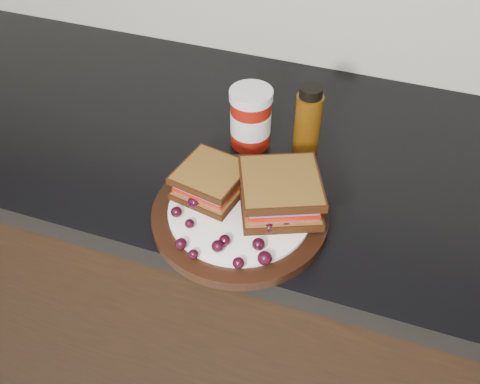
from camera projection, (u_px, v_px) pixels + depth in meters
The scene contains 28 objects.
base_cabinets at pixel (169, 267), 1.37m from camera, with size 3.96×0.58×0.86m, color black.
countertop at pixel (149, 127), 1.06m from camera, with size 3.98×0.60×0.04m, color black.
plate at pixel (240, 215), 0.85m from camera, with size 0.28×0.28×0.02m, color black.
sandwich_left at pixel (211, 181), 0.85m from camera, with size 0.10×0.10×0.05m, color brown, non-canonical shape.
sandwich_right at pixel (280, 193), 0.82m from camera, with size 0.12×0.12×0.06m, color brown, non-canonical shape.
grape_0 at pixel (176, 212), 0.82m from camera, with size 0.02×0.02×0.02m, color black.
grape_1 at pixel (190, 224), 0.80m from camera, with size 0.02×0.02×0.01m, color black.
grape_2 at pixel (181, 244), 0.77m from camera, with size 0.02×0.02×0.02m, color black.
grape_3 at pixel (193, 254), 0.76m from camera, with size 0.02×0.02×0.01m, color black.
grape_4 at pixel (218, 246), 0.77m from camera, with size 0.02×0.02×0.02m, color black.
grape_5 at pixel (225, 240), 0.78m from camera, with size 0.02×0.02×0.02m, color black.
grape_6 at pixel (238, 263), 0.75m from camera, with size 0.02×0.02×0.02m, color black.
grape_7 at pixel (265, 258), 0.75m from camera, with size 0.02×0.02×0.02m, color black.
grape_8 at pixel (258, 244), 0.77m from camera, with size 0.02×0.02×0.02m, color black.
grape_9 at pixel (269, 227), 0.80m from camera, with size 0.02×0.02×0.02m, color black.
grape_10 at pixel (286, 225), 0.80m from camera, with size 0.02×0.02×0.02m, color black.
grape_11 at pixel (287, 211), 0.82m from camera, with size 0.02×0.02×0.02m, color black.
grape_12 at pixel (285, 207), 0.83m from camera, with size 0.02×0.02×0.02m, color black.
grape_13 at pixel (289, 186), 0.86m from camera, with size 0.02×0.02×0.02m, color black.
grape_14 at pixel (215, 180), 0.87m from camera, with size 0.02×0.02×0.02m, color black.
grape_15 at pixel (213, 192), 0.85m from camera, with size 0.02×0.02×0.02m, color black.
grape_16 at pixel (195, 192), 0.85m from camera, with size 0.02×0.02×0.02m, color black.
grape_17 at pixel (194, 202), 0.83m from camera, with size 0.02×0.02×0.02m, color black.
grape_18 at pixel (213, 173), 0.88m from camera, with size 0.02×0.02×0.02m, color black.
grape_19 at pixel (208, 183), 0.87m from camera, with size 0.02×0.02×0.02m, color black.
grape_20 at pixel (205, 198), 0.84m from camera, with size 0.02×0.02×0.02m, color black.
condiment_jar at pixel (251, 118), 0.95m from camera, with size 0.08×0.08×0.11m, color maroon.
oil_bottle at pixel (308, 120), 0.93m from camera, with size 0.05×0.05×0.13m, color #4C2B07.
Camera 1 is at (0.45, 0.96, 1.53)m, focal length 40.00 mm.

